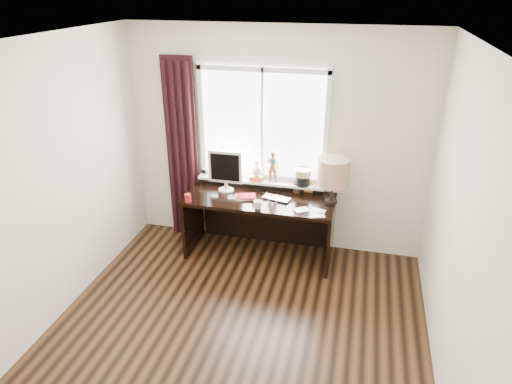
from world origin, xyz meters
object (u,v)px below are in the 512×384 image
(laptop, at_px, (277,198))
(table_lamp, at_px, (333,172))
(monitor, at_px, (225,169))
(red_cup, at_px, (188,198))
(mug, at_px, (258,204))
(desk, at_px, (261,213))

(laptop, distance_m, table_lamp, 0.70)
(laptop, height_order, monitor, monitor)
(laptop, bearing_deg, red_cup, -149.35)
(mug, bearing_deg, table_lamp, 23.60)
(mug, bearing_deg, desk, 96.65)
(desk, distance_m, table_lamp, 1.00)
(laptop, distance_m, monitor, 0.69)
(mug, height_order, table_lamp, table_lamp)
(desk, xyz_separation_m, monitor, (-0.43, 0.00, 0.52))
(mug, relative_size, red_cup, 1.03)
(desk, height_order, monitor, monitor)
(laptop, relative_size, monitor, 0.64)
(monitor, relative_size, table_lamp, 0.94)
(laptop, height_order, desk, laptop)
(red_cup, xyz_separation_m, monitor, (0.32, 0.39, 0.23))
(desk, xyz_separation_m, table_lamp, (0.80, -0.03, 0.61))
(laptop, distance_m, desk, 0.34)
(laptop, xyz_separation_m, monitor, (-0.63, 0.09, 0.27))
(desk, height_order, table_lamp, table_lamp)
(desk, bearing_deg, laptop, -24.60)
(mug, relative_size, table_lamp, 0.18)
(desk, distance_m, monitor, 0.68)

